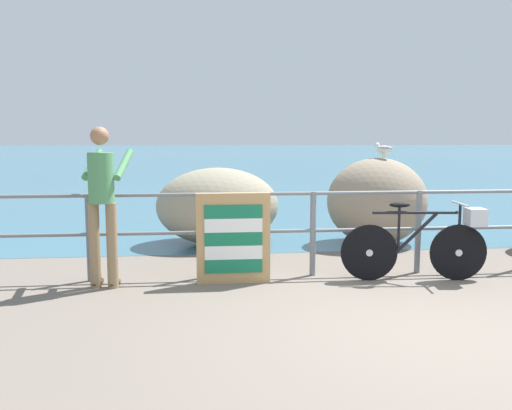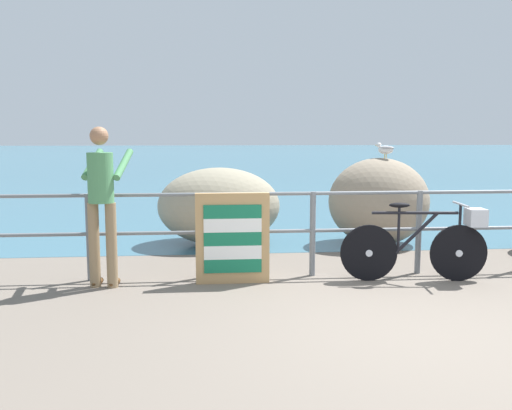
{
  "view_description": "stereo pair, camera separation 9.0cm",
  "coord_description": "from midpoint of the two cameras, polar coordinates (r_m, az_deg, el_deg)",
  "views": [
    {
      "loc": [
        -2.01,
        -4.52,
        1.68
      ],
      "look_at": [
        -1.3,
        2.36,
        0.82
      ],
      "focal_mm": 38.98,
      "sensor_mm": 36.0,
      "label": 1
    },
    {
      "loc": [
        -1.92,
        -4.53,
        1.68
      ],
      "look_at": [
        -1.3,
        2.36,
        0.82
      ],
      "focal_mm": 38.98,
      "sensor_mm": 36.0,
      "label": 2
    }
  ],
  "objects": [
    {
      "name": "seagull",
      "position": [
        8.73,
        13.43,
        5.62
      ],
      "size": [
        0.27,
        0.3,
        0.23
      ],
      "rotation": [
        0.0,
        0.0,
        2.27
      ],
      "color": "gold",
      "rests_on": "breakwater_boulder_main"
    },
    {
      "name": "breakwater_boulder_left",
      "position": [
        8.65,
        -3.53,
        -0.1
      ],
      "size": [
        1.9,
        1.51,
        1.19
      ],
      "color": "gray",
      "rests_on": "ground"
    },
    {
      "name": "ground_plane",
      "position": [
        24.66,
        -0.53,
        3.1
      ],
      "size": [
        120.0,
        120.0,
        0.1
      ],
      "primitive_type": "cube",
      "color": "#6B6056"
    },
    {
      "name": "sea_surface",
      "position": [
        52.85,
        -3.0,
        5.3
      ],
      "size": [
        120.0,
        90.0,
        0.01
      ],
      "primitive_type": "cube",
      "color": "#38667A",
      "rests_on": "ground_plane"
    },
    {
      "name": "person_at_railing",
      "position": [
        6.34,
        -15.13,
        0.63
      ],
      "size": [
        0.53,
        0.67,
        1.78
      ],
      "rotation": [
        0.0,
        0.0,
        1.38
      ],
      "color": "#8C7251",
      "rests_on": "ground_plane"
    },
    {
      "name": "promenade_railing",
      "position": [
        6.85,
        11.62,
        -1.81
      ],
      "size": [
        9.26,
        0.07,
        1.02
      ],
      "color": "slate",
      "rests_on": "ground_plane"
    },
    {
      "name": "folded_deckchair_stack",
      "position": [
        6.34,
        -2.01,
        -3.43
      ],
      "size": [
        0.84,
        0.1,
        1.04
      ],
      "color": "tan",
      "rests_on": "ground_plane"
    },
    {
      "name": "breakwater_boulder_main",
      "position": [
        8.81,
        12.76,
        0.36
      ],
      "size": [
        1.55,
        1.35,
        1.34
      ],
      "color": "gray",
      "rests_on": "ground"
    },
    {
      "name": "bicycle",
      "position": [
        6.75,
        17.5,
        -3.6
      ],
      "size": [
        1.7,
        0.48,
        0.92
      ],
      "rotation": [
        0.0,
        0.0,
        -0.1
      ],
      "color": "black",
      "rests_on": "ground_plane"
    }
  ]
}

